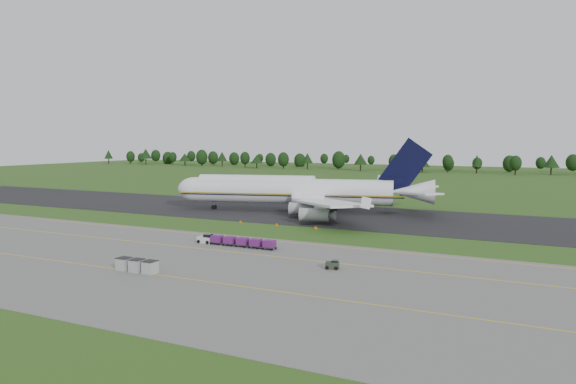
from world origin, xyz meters
The scene contains 10 objects.
ground centered at (0.00, 0.00, 0.00)m, with size 600.00×600.00×0.00m, color #284C16.
apron centered at (0.00, -34.00, 0.03)m, with size 300.00×52.00×0.06m, color #62615D.
taxiway centered at (0.00, 28.00, 0.04)m, with size 300.00×40.00×0.08m, color black.
apron_markings centered at (0.00, -26.98, 0.06)m, with size 300.00×30.20×0.01m.
tree_line centered at (-11.96, 220.05, 6.42)m, with size 528.61×20.80×11.92m.
aircraft centered at (-11.72, 30.18, 5.47)m, with size 68.18×64.28×19.16m.
baggage_train centered at (-0.33, -17.41, 0.92)m, with size 15.65×1.66×1.60m.
utility_cart centered at (21.64, -25.85, 0.57)m, with size 2.09×1.52×1.04m.
uld_row centered at (-2.51, -39.90, 0.97)m, with size 6.63×1.83×1.81m.
edge_markers centered at (-4.12, 5.70, 0.27)m, with size 18.81×0.30×0.60m.
Camera 1 is at (51.84, -100.03, 18.88)m, focal length 35.00 mm.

